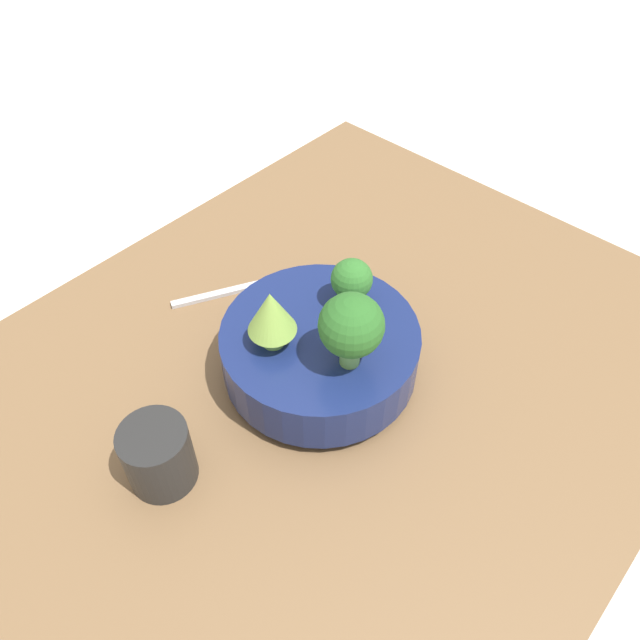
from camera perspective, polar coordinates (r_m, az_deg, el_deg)
The scene contains 8 objects.
ground_plane at distance 0.79m, azimuth 1.46°, elevation -5.62°, with size 6.00×6.00×0.00m, color silver.
table at distance 0.78m, azimuth 1.48°, elevation -4.84°, with size 0.89×0.74×0.03m.
bowl at distance 0.72m, azimuth -0.00°, elevation -2.79°, with size 0.23×0.23×0.07m.
broccoli_floret_left at distance 0.70m, azimuth 2.91°, elevation 3.63°, with size 0.05×0.05×0.06m.
broccoli_floret_back at distance 0.63m, azimuth 2.88°, elevation -0.61°, with size 0.07×0.07×0.09m.
romanesco_piece_near at distance 0.66m, azimuth -4.48°, elevation 0.55°, with size 0.05×0.05×0.08m.
cup at distance 0.67m, azimuth -14.57°, elevation -11.90°, with size 0.07×0.07×0.08m.
fork at distance 0.85m, azimuth -8.06°, elevation 2.59°, with size 0.15×0.09×0.01m.
Camera 1 is at (0.37, 0.31, 0.63)m, focal length 35.00 mm.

